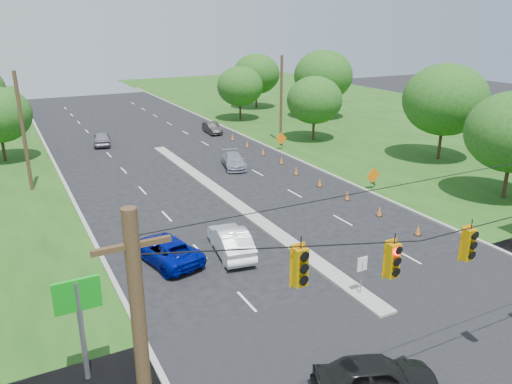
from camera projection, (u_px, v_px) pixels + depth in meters
ground at (462, 371)px, 18.68m from camera, size 160.00×160.00×0.00m
cross_street at (462, 371)px, 18.68m from camera, size 160.00×14.00×0.02m
curb_left at (65, 186)px, 39.40m from camera, size 0.25×110.00×0.16m
curb_right at (285, 155)px, 48.21m from camera, size 0.25×110.00×0.16m
median at (229, 200)px, 36.27m from camera, size 1.00×34.00×0.18m
median_sign at (362, 269)px, 23.22m from camera, size 0.55×0.06×2.05m
signal_span at (506, 263)px, 16.18m from camera, size 25.60×0.32×9.00m
utility_pole_far_left at (23, 133)px, 36.88m from camera, size 0.28×0.28×9.00m
utility_pole_far_right at (281, 100)px, 51.97m from camera, size 0.28×0.28×9.00m
cone_1 at (465, 252)px, 27.33m from camera, size 0.32×0.32×0.70m
cone_2 at (418, 230)px, 30.26m from camera, size 0.32×0.32×0.70m
cone_3 at (379, 211)px, 33.19m from camera, size 0.32×0.32×0.70m
cone_4 at (347, 196)px, 36.13m from camera, size 0.32×0.32×0.70m
cone_5 at (320, 182)px, 39.06m from camera, size 0.32×0.32×0.70m
cone_6 at (296, 171)px, 41.99m from camera, size 0.32×0.32×0.70m
cone_7 at (281, 160)px, 45.18m from camera, size 0.32×0.32×0.70m
cone_8 at (263, 152)px, 48.12m from camera, size 0.32×0.32×0.70m
cone_9 at (247, 144)px, 51.05m from camera, size 0.32×0.32×0.70m
cone_10 at (232, 137)px, 53.98m from camera, size 0.32×0.32×0.70m
work_sign_1 at (373, 176)px, 38.11m from camera, size 1.27×0.58×1.37m
work_sign_2 at (281, 139)px, 49.84m from camera, size 1.27×0.58×1.37m
tree_8 at (445, 100)px, 44.87m from camera, size 7.56×7.56×8.82m
tree_9 at (315, 100)px, 52.71m from camera, size 5.88×5.88×6.86m
tree_10 at (323, 75)px, 64.17m from camera, size 7.56×7.56×8.82m
tree_11 at (256, 74)px, 71.85m from camera, size 6.72×6.72×7.84m
tree_12 at (240, 86)px, 63.57m from camera, size 5.88×5.88×6.86m
black_sedan at (376, 377)px, 17.24m from camera, size 4.70×3.16×1.49m
white_sedan at (231, 241)px, 27.75m from camera, size 2.37×4.92×1.56m
blue_pickup at (166, 250)px, 26.91m from camera, size 3.28×5.29×1.36m
silver_car_far at (234, 160)px, 44.05m from camera, size 2.86×4.67×1.27m
silver_car_oncoming at (102, 138)px, 51.81m from camera, size 2.45×4.40×1.42m
dark_car_receding at (212, 128)px, 57.27m from camera, size 1.61×3.91×1.26m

